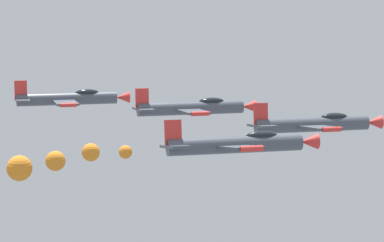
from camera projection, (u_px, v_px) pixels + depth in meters
name	position (u px, v px, depth m)	size (l,w,h in m)	color
airplane_lead	(314.00, 124.00, 66.19)	(9.55, 10.35, 2.48)	#474C56
airplane_left_inner	(193.00, 108.00, 72.65)	(9.57, 10.35, 2.35)	#474C56
airplane_right_inner	(238.00, 144.00, 56.44)	(9.52, 10.35, 2.70)	#474C56
airplane_left_outer	(69.00, 99.00, 78.84)	(9.57, 10.35, 2.33)	#474C56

